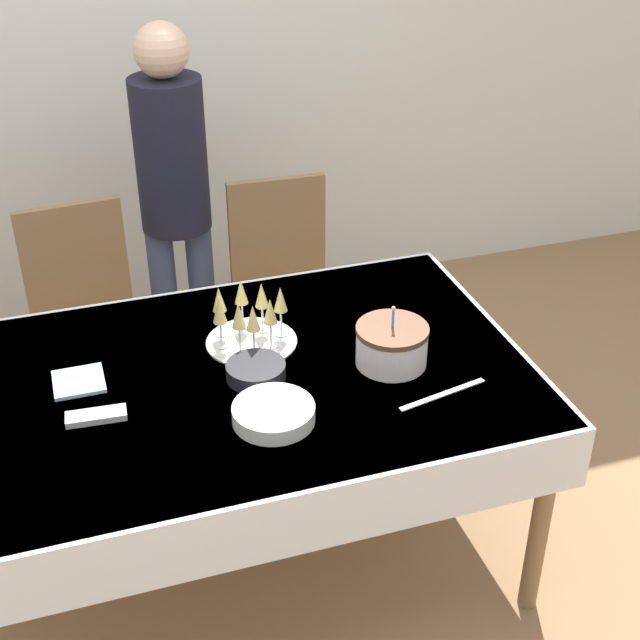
% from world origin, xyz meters
% --- Properties ---
extents(ground_plane, '(12.00, 12.00, 0.00)m').
position_xyz_m(ground_plane, '(0.00, 0.00, 0.00)').
color(ground_plane, '#93704C').
extents(wall_back, '(8.00, 0.05, 2.70)m').
position_xyz_m(wall_back, '(0.00, 1.82, 1.35)').
color(wall_back, silver).
rests_on(wall_back, ground_plane).
extents(dining_table, '(1.78, 1.14, 0.76)m').
position_xyz_m(dining_table, '(0.00, 0.00, 0.66)').
color(dining_table, white).
rests_on(dining_table, ground_plane).
extents(dining_chair_far_left, '(0.45, 0.45, 0.96)m').
position_xyz_m(dining_chair_far_left, '(-0.40, 0.89, 0.53)').
color(dining_chair_far_left, olive).
rests_on(dining_chair_far_left, ground_plane).
extents(dining_chair_far_right, '(0.44, 0.44, 0.96)m').
position_xyz_m(dining_chair_far_right, '(0.40, 0.89, 0.53)').
color(dining_chair_far_right, olive).
rests_on(dining_chair_far_right, ground_plane).
extents(birthday_cake, '(0.22, 0.22, 0.20)m').
position_xyz_m(birthday_cake, '(0.47, -0.08, 0.83)').
color(birthday_cake, white).
rests_on(birthday_cake, dining_table).
extents(champagne_tray, '(0.29, 0.29, 0.18)m').
position_xyz_m(champagne_tray, '(0.08, 0.17, 0.86)').
color(champagne_tray, silver).
rests_on(champagne_tray, dining_table).
extents(plate_stack_main, '(0.24, 0.24, 0.05)m').
position_xyz_m(plate_stack_main, '(0.04, -0.25, 0.79)').
color(plate_stack_main, white).
rests_on(plate_stack_main, dining_table).
extents(plate_stack_dessert, '(0.18, 0.18, 0.05)m').
position_xyz_m(plate_stack_dessert, '(0.05, -0.03, 0.79)').
color(plate_stack_dessert, black).
rests_on(plate_stack_dessert, dining_table).
extents(cake_knife, '(0.30, 0.08, 0.00)m').
position_xyz_m(cake_knife, '(0.55, -0.29, 0.76)').
color(cake_knife, silver).
rests_on(cake_knife, dining_table).
extents(fork_pile, '(0.17, 0.07, 0.02)m').
position_xyz_m(fork_pile, '(-0.43, -0.09, 0.77)').
color(fork_pile, silver).
rests_on(fork_pile, dining_table).
extents(napkin_pile, '(0.15, 0.15, 0.01)m').
position_xyz_m(napkin_pile, '(-0.47, 0.10, 0.77)').
color(napkin_pile, '#8CC6E0').
rests_on(napkin_pile, dining_table).
extents(person_standing, '(0.28, 0.28, 1.57)m').
position_xyz_m(person_standing, '(0.01, 1.10, 0.94)').
color(person_standing, '#3F4C72').
rests_on(person_standing, ground_plane).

